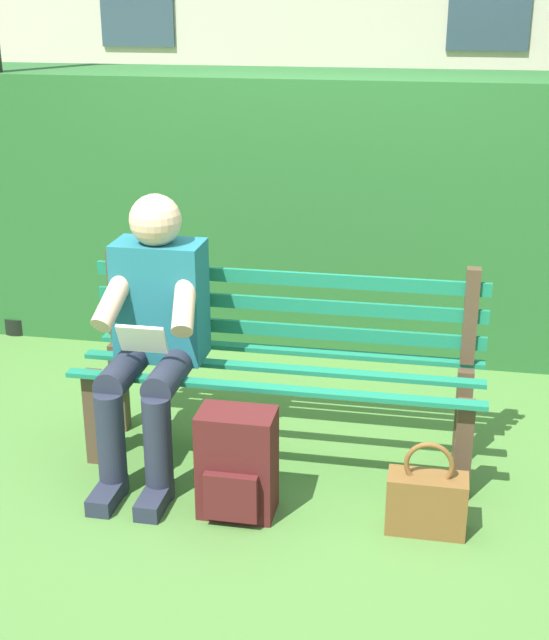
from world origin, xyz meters
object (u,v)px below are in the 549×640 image
(park_bench, at_px, (282,360))
(handbag, at_px, (427,501))
(backpack, at_px, (237,464))
(person_seated, at_px, (153,329))

(park_bench, height_order, handbag, park_bench)
(park_bench, xyz_separation_m, backpack, (0.08, 0.52, -0.23))
(handbag, bearing_deg, person_seated, -15.71)
(backpack, xyz_separation_m, handbag, (-0.74, -0.01, -0.09))
(person_seated, height_order, handbag, person_seated)
(person_seated, height_order, backpack, person_seated)
(park_bench, bearing_deg, handbag, 142.21)
(person_seated, bearing_deg, park_bench, -161.15)
(park_bench, xyz_separation_m, person_seated, (0.52, 0.18, 0.18))
(backpack, bearing_deg, person_seated, -38.13)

